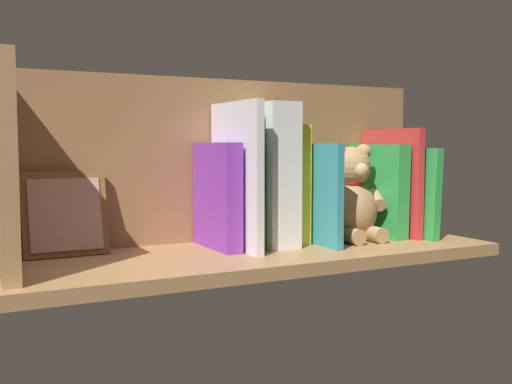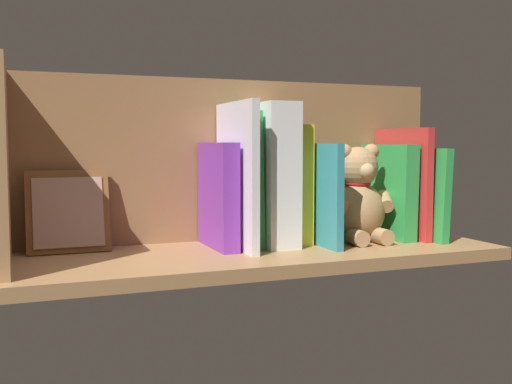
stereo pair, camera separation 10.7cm
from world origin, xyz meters
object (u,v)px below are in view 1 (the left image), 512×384
Objects in this scene: book_0 at (403,192)px; dictionary_thick_white at (267,174)px; teddy_bear at (351,198)px; picture_frame_leaning at (65,214)px.

book_0 is 0.77× the size of dictionary_thick_white.
teddy_bear is (13.71, 0.89, -0.69)cm from book_0.
dictionary_thick_white is (16.91, -3.23, 4.83)cm from teddy_bear.
picture_frame_leaning is (66.23, -7.30, -1.92)cm from book_0.
dictionary_thick_white is 36.46cm from picture_frame_leaning.
teddy_bear is 53.17cm from picture_frame_leaning.
teddy_bear is at bearing 3.71° from book_0.
picture_frame_leaning is (35.61, -4.96, -6.06)cm from dictionary_thick_white.
dictionary_thick_white reaches higher than picture_frame_leaning.
book_0 is 1.08× the size of teddy_bear.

